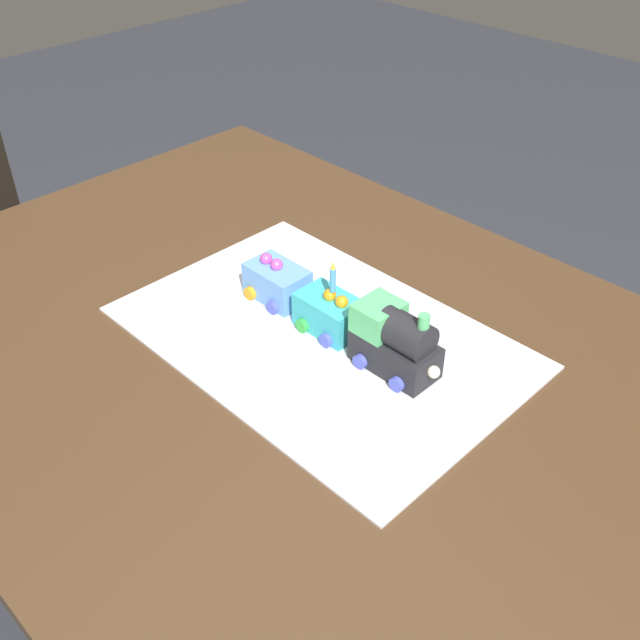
{
  "coord_description": "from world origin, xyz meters",
  "views": [
    {
      "loc": [
        -0.65,
        0.58,
        1.44
      ],
      "look_at": [
        -0.03,
        -0.05,
        0.77
      ],
      "focal_mm": 41.41,
      "sensor_mm": 36.0,
      "label": 1
    }
  ],
  "objects": [
    {
      "name": "ground_plane",
      "position": [
        0.0,
        0.0,
        0.0
      ],
      "size": [
        8.0,
        8.0,
        0.0
      ],
      "primitive_type": "plane",
      "color": "#2D3038"
    },
    {
      "name": "cake_board",
      "position": [
        -0.03,
        -0.05,
        0.74
      ],
      "size": [
        0.6,
        0.4,
        0.0
      ],
      "primitive_type": "cube",
      "color": "silver",
      "rests_on": "dining_table"
    },
    {
      "name": "birthday_candle",
      "position": [
        -0.03,
        -0.07,
        0.84
      ],
      "size": [
        0.01,
        0.01,
        0.05
      ],
      "color": "#4CA5E5",
      "rests_on": "cake_car_gondola_turquoise"
    },
    {
      "name": "cake_car_gondola_turquoise",
      "position": [
        -0.02,
        -0.07,
        0.77
      ],
      "size": [
        0.1,
        0.08,
        0.07
      ],
      "color": "#38B7C6",
      "rests_on": "cake_board"
    },
    {
      "name": "dining_table",
      "position": [
        0.0,
        0.0,
        0.63
      ],
      "size": [
        1.4,
        1.0,
        0.74
      ],
      "color": "#4C331E",
      "rests_on": "ground"
    },
    {
      "name": "cake_car_hopper_sky_blue",
      "position": [
        0.1,
        -0.07,
        0.77
      ],
      "size": [
        0.1,
        0.08,
        0.07
      ],
      "color": "#669EEA",
      "rests_on": "cake_board"
    },
    {
      "name": "cake_locomotive",
      "position": [
        -0.15,
        -0.07,
        0.79
      ],
      "size": [
        0.14,
        0.08,
        0.12
      ],
      "color": "#232328",
      "rests_on": "cake_board"
    }
  ]
}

